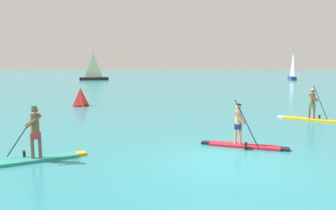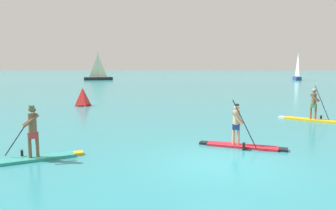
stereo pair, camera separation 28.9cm
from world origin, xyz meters
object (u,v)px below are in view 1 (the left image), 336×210
object	(u,v)px
paddleboarder_mid_center	(242,137)
paddleboarder_far_right	(311,114)
race_marker_buoy	(81,98)
sailboat_right_horizon	(292,75)
sailboat_left_horizon	(94,77)
paddleboarder_near_left	(36,148)

from	to	relation	value
paddleboarder_mid_center	paddleboarder_far_right	bearing A→B (deg)	67.54
race_marker_buoy	sailboat_right_horizon	bearing A→B (deg)	54.26
race_marker_buoy	sailboat_left_horizon	world-z (taller)	sailboat_left_horizon
paddleboarder_far_right	sailboat_right_horizon	size ratio (longest dim) A/B	0.47
paddleboarder_near_left	paddleboarder_mid_center	bearing A→B (deg)	165.70
paddleboarder_mid_center	sailboat_right_horizon	bearing A→B (deg)	86.24
paddleboarder_mid_center	sailboat_right_horizon	distance (m)	63.41
paddleboarder_near_left	sailboat_left_horizon	world-z (taller)	sailboat_left_horizon
paddleboarder_near_left	sailboat_right_horizon	xyz separation A→B (m)	(30.69, 60.81, 0.61)
paddleboarder_near_left	sailboat_right_horizon	bearing A→B (deg)	-146.22
sailboat_left_horizon	paddleboarder_near_left	bearing A→B (deg)	84.55
paddleboarder_near_left	sailboat_left_horizon	distance (m)	60.96
paddleboarder_near_left	race_marker_buoy	xyz separation A→B (m)	(-2.81, 14.27, 0.20)
paddleboarder_far_right	race_marker_buoy	xyz separation A→B (m)	(-15.18, 6.23, 0.26)
paddleboarder_near_left	paddleboarder_far_right	size ratio (longest dim) A/B	0.92
paddleboarder_near_left	sailboat_left_horizon	bearing A→B (deg)	-106.65
paddleboarder_far_right	sailboat_right_horizon	distance (m)	55.87
race_marker_buoy	paddleboarder_mid_center	bearing A→B (deg)	-51.03
race_marker_buoy	paddleboarder_far_right	bearing A→B (deg)	-22.33
sailboat_left_horizon	sailboat_right_horizon	bearing A→B (deg)	163.53
paddleboarder_far_right	sailboat_right_horizon	bearing A→B (deg)	104.19
sailboat_right_horizon	sailboat_left_horizon	bearing A→B (deg)	100.51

